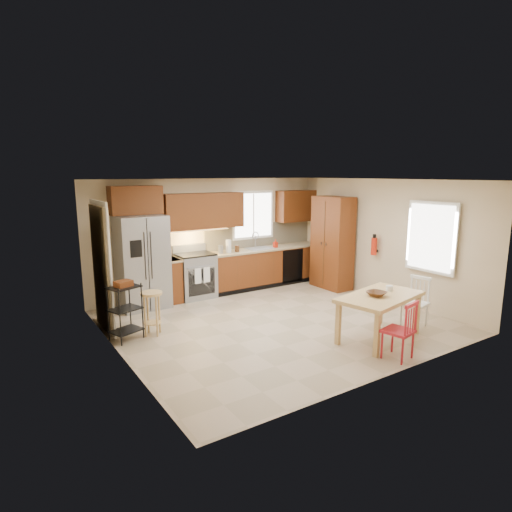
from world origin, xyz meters
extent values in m
plane|color=tan|center=(0.00, 0.00, 0.00)|extent=(5.50, 5.50, 0.00)
cube|color=silver|center=(0.00, 0.00, 2.50)|extent=(5.50, 5.00, 0.02)
cube|color=#CCB793|center=(0.00, 2.50, 1.25)|extent=(5.50, 0.02, 2.50)
cube|color=#CCB793|center=(0.00, -2.50, 1.25)|extent=(5.50, 0.02, 2.50)
cube|color=#CCB793|center=(-2.75, 0.00, 1.25)|extent=(0.02, 5.00, 2.50)
cube|color=#CCB793|center=(2.75, 0.00, 1.25)|extent=(0.02, 5.00, 2.50)
cube|color=gray|center=(-1.70, 2.12, 0.91)|extent=(0.92, 0.75, 1.82)
cube|color=gray|center=(-0.55, 2.19, 0.46)|extent=(0.76, 0.63, 0.92)
cube|color=#672F13|center=(-1.10, 2.20, 0.45)|extent=(0.30, 0.60, 0.90)
cube|color=#672F13|center=(1.29, 2.20, 0.45)|extent=(2.92, 0.60, 0.90)
cube|color=black|center=(1.85, 1.91, 0.45)|extent=(0.60, 0.02, 0.78)
cube|color=beige|center=(1.29, 2.48, 1.18)|extent=(2.92, 0.03, 0.55)
cube|color=#54290E|center=(-1.70, 2.33, 2.10)|extent=(1.00, 0.35, 0.55)
cube|color=#54290E|center=(-0.25, 2.33, 1.83)|extent=(1.80, 0.35, 0.75)
cube|color=#54290E|center=(2.25, 2.33, 1.83)|extent=(1.00, 0.35, 0.75)
cube|color=white|center=(1.10, 2.48, 1.65)|extent=(1.12, 0.04, 1.12)
cube|color=gray|center=(1.10, 2.20, 0.86)|extent=(0.62, 0.46, 0.16)
cube|color=#FFBF66|center=(-0.55, 2.30, 1.43)|extent=(1.60, 0.30, 0.01)
imported|color=#B51F0C|center=(1.48, 2.10, 1.00)|extent=(0.09, 0.09, 0.19)
cylinder|color=white|center=(0.25, 2.15, 1.04)|extent=(0.12, 0.12, 0.28)
cylinder|color=gray|center=(0.05, 2.15, 0.99)|extent=(0.11, 0.11, 0.18)
cylinder|color=#532E16|center=(0.45, 2.12, 0.97)|extent=(0.10, 0.10, 0.14)
cube|color=#672F13|center=(2.43, 1.20, 1.05)|extent=(0.50, 0.95, 2.10)
cylinder|color=#B51F0C|center=(2.63, 0.15, 1.10)|extent=(0.12, 0.12, 0.36)
cube|color=white|center=(2.68, -1.15, 1.45)|extent=(0.04, 1.02, 1.32)
cube|color=#8C7A59|center=(-2.67, 1.30, 1.05)|extent=(0.04, 0.95, 2.10)
imported|color=#532E16|center=(0.81, -1.55, 0.72)|extent=(0.35, 0.35, 0.07)
cylinder|color=white|center=(1.22, -1.46, 0.75)|extent=(0.12, 0.12, 0.12)
camera|label=1|loc=(-4.29, -5.92, 2.62)|focal=30.00mm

